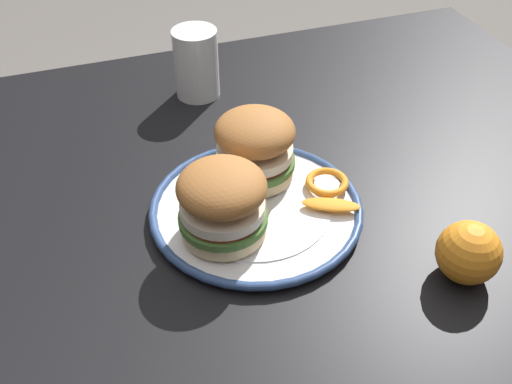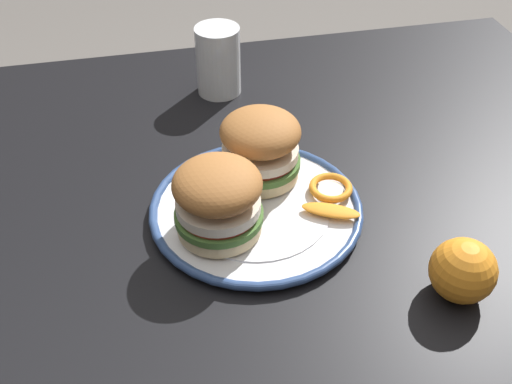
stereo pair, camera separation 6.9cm
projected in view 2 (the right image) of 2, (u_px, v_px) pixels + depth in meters
The scene contains 8 objects.
dining_table at pixel (245, 243), 0.90m from camera, with size 1.30×0.93×0.74m.
dinner_plate at pixel (256, 209), 0.81m from camera, with size 0.29×0.29×0.02m.
sandwich_half_left at pixel (218, 198), 0.73m from camera, with size 0.16×0.16×0.10m.
sandwich_half_right at pixel (260, 146), 0.82m from camera, with size 0.15×0.15×0.10m.
orange_peel_curled at pixel (331, 188), 0.82m from camera, with size 0.08×0.08×0.01m.
orange_peel_strip_long at pixel (331, 211), 0.79m from camera, with size 0.08×0.06×0.01m.
drinking_glass at pixel (218, 65), 1.03m from camera, with size 0.08×0.08×0.12m.
whole_orange at pixel (463, 271), 0.68m from camera, with size 0.08×0.08×0.08m, color orange.
Camera 2 is at (-0.12, -0.62, 1.29)m, focal length 41.58 mm.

